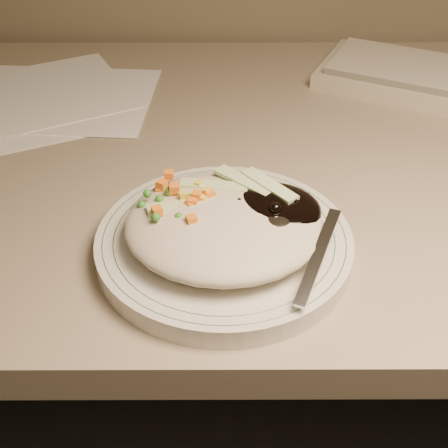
{
  "coord_description": "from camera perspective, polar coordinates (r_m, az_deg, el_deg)",
  "views": [
    {
      "loc": [
        -0.08,
        0.7,
        1.15
      ],
      "look_at": [
        -0.08,
        1.18,
        0.78
      ],
      "focal_mm": 50.0,
      "sensor_mm": 36.0,
      "label": 1
    }
  ],
  "objects": [
    {
      "name": "plate_rim",
      "position": [
        0.61,
        0.0,
        -1.18
      ],
      "size": [
        0.24,
        0.24,
        0.0
      ],
      "color": "#144723",
      "rests_on": "plate"
    },
    {
      "name": "meal",
      "position": [
        0.6,
        0.41,
        0.38
      ],
      "size": [
        0.21,
        0.19,
        0.05
      ],
      "color": "#B5AA92",
      "rests_on": "plate"
    },
    {
      "name": "papers",
      "position": [
        0.94,
        -18.38,
        10.31
      ],
      "size": [
        0.41,
        0.38,
        0.0
      ],
      "color": "white",
      "rests_on": "desk"
    },
    {
      "name": "plate",
      "position": [
        0.62,
        0.0,
        -1.9
      ],
      "size": [
        0.25,
        0.25,
        0.02
      ],
      "primitive_type": "cylinder",
      "color": "silver",
      "rests_on": "desk"
    },
    {
      "name": "desk",
      "position": [
        0.91,
        5.07,
        -3.9
      ],
      "size": [
        1.4,
        0.7,
        0.74
      ],
      "color": "gray",
      "rests_on": "ground"
    }
  ]
}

